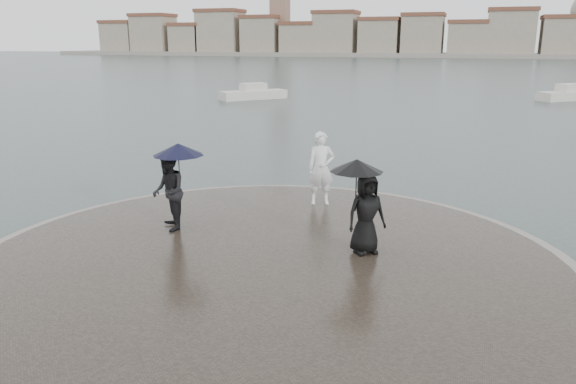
% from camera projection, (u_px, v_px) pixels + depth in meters
% --- Properties ---
extents(ground, '(400.00, 400.00, 0.00)m').
position_uv_depth(ground, '(184.00, 369.00, 8.21)').
color(ground, '#2B3835').
rests_on(ground, ground).
extents(kerb_ring, '(12.50, 12.50, 0.32)m').
position_uv_depth(kerb_ring, '(268.00, 269.00, 11.37)').
color(kerb_ring, gray).
rests_on(kerb_ring, ground).
extents(quay_tip, '(11.90, 11.90, 0.36)m').
position_uv_depth(quay_tip, '(268.00, 268.00, 11.36)').
color(quay_tip, '#2D261E').
rests_on(quay_tip, ground).
extents(statue, '(0.83, 0.68, 1.96)m').
position_uv_depth(statue, '(321.00, 168.00, 14.99)').
color(statue, white).
rests_on(statue, quay_tip).
extents(visitor_left, '(1.38, 1.25, 2.04)m').
position_uv_depth(visitor_left, '(171.00, 181.00, 12.87)').
color(visitor_left, black).
rests_on(visitor_left, quay_tip).
extents(visitor_right, '(1.29, 1.11, 1.95)m').
position_uv_depth(visitor_right, '(363.00, 199.00, 11.49)').
color(visitor_right, black).
rests_on(visitor_right, quay_tip).
extents(far_skyline, '(260.00, 20.00, 37.00)m').
position_uv_depth(far_skyline, '(444.00, 37.00, 155.81)').
color(far_skyline, gray).
rests_on(far_skyline, ground).
extents(boats, '(29.37, 12.23, 1.50)m').
position_uv_depth(boats, '(410.00, 95.00, 45.31)').
color(boats, beige).
rests_on(boats, ground).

